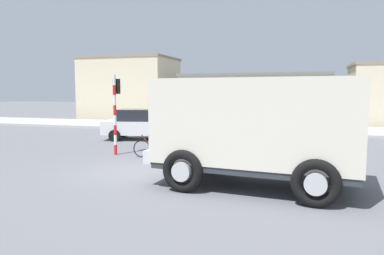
{
  "coord_description": "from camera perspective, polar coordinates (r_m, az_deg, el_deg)",
  "views": [
    {
      "loc": [
        4.91,
        -10.53,
        2.6
      ],
      "look_at": [
        0.91,
        2.5,
        1.2
      ],
      "focal_mm": 34.11,
      "sensor_mm": 36.0,
      "label": 1
    }
  ],
  "objects": [
    {
      "name": "car_red_near",
      "position": [
        19.38,
        -7.9,
        0.52
      ],
      "size": [
        4.26,
        2.48,
        1.6
      ],
      "color": "white",
      "rests_on": "ground"
    },
    {
      "name": "sidewalk_far",
      "position": [
        24.67,
        5.48,
        -0.03
      ],
      "size": [
        80.0,
        5.0,
        0.16
      ],
      "primitive_type": "cube",
      "color": "#ADADA8",
      "rests_on": "ground"
    },
    {
      "name": "truck_foreground",
      "position": [
        9.87,
        9.96,
        0.36
      ],
      "size": [
        5.63,
        3.2,
        2.9
      ],
      "color": "silver",
      "rests_on": "ground"
    },
    {
      "name": "ground_plane",
      "position": [
        11.91,
        -7.79,
        -6.8
      ],
      "size": [
        120.0,
        120.0,
        0.0
      ],
      "primitive_type": "plane",
      "color": "slate"
    },
    {
      "name": "traffic_light_pole",
      "position": [
        14.98,
        -11.86,
        3.7
      ],
      "size": [
        0.24,
        0.43,
        3.2
      ],
      "color": "red",
      "rests_on": "ground"
    },
    {
      "name": "cyclist",
      "position": [
        14.06,
        -5.86,
        -1.26
      ],
      "size": [
        1.72,
        0.54,
        1.72
      ],
      "color": "black",
      "rests_on": "ground"
    },
    {
      "name": "building_corner_left",
      "position": [
        34.38,
        -9.59,
        6.09
      ],
      "size": [
        7.98,
        5.95,
        5.57
      ],
      "color": "beige",
      "rests_on": "ground"
    },
    {
      "name": "building_mid_block",
      "position": [
        30.73,
        9.91,
        4.56
      ],
      "size": [
        11.65,
        6.46,
        3.89
      ],
      "color": "#B2AD9E",
      "rests_on": "ground"
    },
    {
      "name": "pedestrian_near_kerb",
      "position": [
        19.74,
        16.43,
        0.52
      ],
      "size": [
        0.34,
        0.22,
        1.62
      ],
      "color": "#2D334C",
      "rests_on": "ground"
    }
  ]
}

